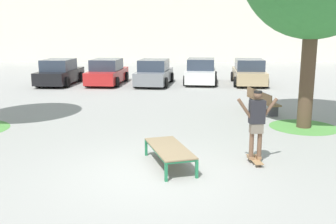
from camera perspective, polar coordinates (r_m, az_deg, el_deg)
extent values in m
plane|color=#999993|center=(8.89, -2.67, -9.06)|extent=(120.00, 120.00, 0.00)
cube|color=silver|center=(41.24, 0.23, 15.58)|extent=(39.79, 4.00, 11.54)
cube|color=#237A4C|center=(10.08, -3.40, -5.36)|extent=(0.07, 0.07, 0.38)
cube|color=#237A4C|center=(10.26, 0.42, -5.03)|extent=(0.07, 0.07, 0.38)
cube|color=#237A4C|center=(8.40, -0.46, -8.96)|extent=(0.07, 0.07, 0.38)
cube|color=#237A4C|center=(8.61, 4.07, -8.46)|extent=(0.07, 0.07, 0.38)
cylinder|color=#237A4C|center=(9.16, -2.08, -5.73)|extent=(0.59, 1.84, 0.05)
cylinder|color=#237A4C|center=(9.36, 2.09, -5.35)|extent=(0.59, 1.84, 0.05)
cylinder|color=#237A4C|center=(10.10, -1.48, -4.03)|extent=(0.74, 0.26, 0.05)
cylinder|color=#237A4C|center=(8.42, 1.85, -7.35)|extent=(0.74, 0.26, 0.05)
cube|color=#847051|center=(9.24, 0.03, -5.31)|extent=(1.27, 2.04, 0.03)
cube|color=#9E754C|center=(9.80, 12.45, -6.79)|extent=(0.27, 0.82, 0.02)
cylinder|color=silver|center=(10.05, 11.54, -6.62)|extent=(0.04, 0.06, 0.06)
cylinder|color=silver|center=(10.09, 12.36, -6.57)|extent=(0.04, 0.06, 0.06)
cylinder|color=silver|center=(9.55, 12.52, -7.67)|extent=(0.04, 0.06, 0.06)
cylinder|color=silver|center=(9.59, 13.38, -7.61)|extent=(0.04, 0.06, 0.06)
cylinder|color=brown|center=(9.65, 12.00, -4.47)|extent=(0.11, 0.11, 0.82)
cube|color=#99704C|center=(9.80, 11.82, -6.50)|extent=(0.12, 0.25, 0.07)
cylinder|color=brown|center=(9.71, 13.13, -4.42)|extent=(0.11, 0.11, 0.82)
cube|color=#99704C|center=(9.86, 12.93, -6.43)|extent=(0.12, 0.25, 0.07)
cube|color=#756B5B|center=(9.58, 12.67, -2.30)|extent=(0.32, 0.23, 0.24)
cube|color=#232328|center=(9.49, 12.78, 0.04)|extent=(0.38, 0.25, 0.56)
cylinder|color=brown|center=(9.39, 11.06, 0.46)|extent=(0.40, 0.12, 0.52)
cylinder|color=brown|center=(9.57, 14.50, 0.53)|extent=(0.40, 0.12, 0.52)
sphere|color=brown|center=(9.42, 12.89, 2.48)|extent=(0.20, 0.20, 0.20)
cylinder|color=black|center=(9.41, 12.91, 2.90)|extent=(0.19, 0.19, 0.05)
cylinder|color=brown|center=(13.48, 19.60, 4.84)|extent=(0.47, 0.47, 3.35)
cylinder|color=#519342|center=(13.77, 19.11, -2.07)|extent=(2.26, 2.26, 0.01)
cube|color=black|center=(24.06, -15.74, 5.15)|extent=(2.04, 4.32, 0.70)
cube|color=#2D3847|center=(23.85, -15.95, 6.70)|extent=(1.73, 2.22, 0.64)
cylinder|color=black|center=(25.59, -16.51, 5.01)|extent=(0.27, 0.62, 0.60)
cylinder|color=black|center=(25.04, -12.86, 5.06)|extent=(0.27, 0.62, 0.60)
cylinder|color=black|center=(23.20, -18.78, 4.19)|extent=(0.27, 0.62, 0.60)
cylinder|color=black|center=(22.58, -14.80, 4.24)|extent=(0.27, 0.62, 0.60)
cube|color=red|center=(23.56, -9.05, 5.31)|extent=(2.11, 4.35, 0.70)
cube|color=#2D3847|center=(23.34, -9.19, 6.90)|extent=(1.76, 2.25, 0.64)
cylinder|color=black|center=(25.05, -10.18, 5.18)|extent=(0.28, 0.62, 0.60)
cylinder|color=black|center=(24.64, -6.35, 5.18)|extent=(0.28, 0.62, 0.60)
cylinder|color=black|center=(22.57, -11.95, 4.37)|extent=(0.28, 0.62, 0.60)
cylinder|color=black|center=(22.12, -7.73, 4.37)|extent=(0.28, 0.62, 0.60)
cube|color=slate|center=(23.01, -2.19, 5.29)|extent=(2.26, 4.39, 0.70)
cube|color=#2D3847|center=(22.79, -2.27, 6.92)|extent=(1.83, 2.29, 0.64)
cylinder|color=black|center=(24.46, -3.64, 5.18)|extent=(0.30, 0.62, 0.60)
cylinder|color=black|center=(24.18, 0.33, 5.13)|extent=(0.30, 0.62, 0.60)
cylinder|color=black|center=(21.93, -4.97, 4.37)|extent=(0.30, 0.62, 0.60)
cylinder|color=black|center=(21.62, -0.55, 4.31)|extent=(0.30, 0.62, 0.60)
cube|color=silver|center=(23.75, 4.69, 5.47)|extent=(2.19, 4.37, 0.70)
cube|color=#2D3847|center=(23.54, 4.70, 7.05)|extent=(1.80, 2.27, 0.64)
cylinder|color=black|center=(25.11, 2.84, 5.37)|extent=(0.29, 0.62, 0.60)
cylinder|color=black|center=(25.06, 6.74, 5.28)|extent=(0.29, 0.62, 0.60)
cylinder|color=black|center=(22.53, 2.39, 4.61)|extent=(0.29, 0.62, 0.60)
cylinder|color=black|center=(22.47, 6.73, 4.52)|extent=(0.29, 0.62, 0.60)
cube|color=tan|center=(23.71, 11.59, 5.25)|extent=(2.10, 4.34, 0.70)
cube|color=#2D3847|center=(23.49, 11.70, 6.83)|extent=(1.75, 2.24, 0.64)
cylinder|color=black|center=(24.94, 9.31, 5.18)|extent=(0.28, 0.62, 0.60)
cylinder|color=black|center=(25.12, 13.19, 5.07)|extent=(0.28, 0.62, 0.60)
cylinder|color=black|center=(22.37, 9.75, 4.39)|extent=(0.28, 0.62, 0.60)
cylinder|color=black|center=(22.56, 14.07, 4.27)|extent=(0.28, 0.62, 0.60)
cube|color=brown|center=(15.89, 13.63, 1.64)|extent=(0.84, 2.44, 0.06)
cube|color=brown|center=(15.77, 13.00, 2.41)|extent=(0.45, 2.37, 0.36)
cube|color=#424247|center=(16.80, 12.29, 1.45)|extent=(0.38, 0.14, 0.40)
cube|color=#424247|center=(15.07, 15.02, 0.12)|extent=(0.38, 0.14, 0.40)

